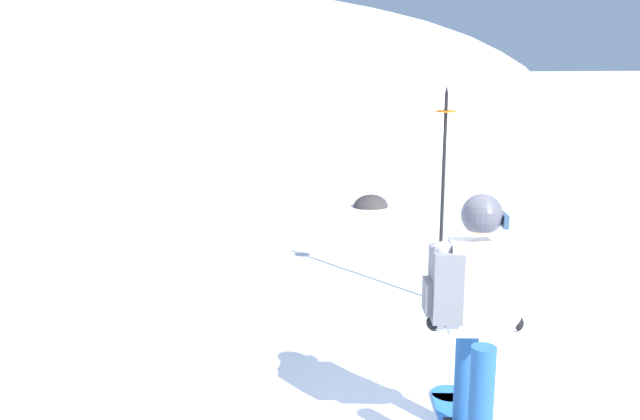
{
  "coord_description": "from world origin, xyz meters",
  "views": [
    {
      "loc": [
        -1.9,
        -3.92,
        2.49
      ],
      "look_at": [
        0.07,
        2.63,
        1.0
      ],
      "focal_mm": 38.42,
      "sensor_mm": 36.0,
      "label": 1
    }
  ],
  "objects": [
    {
      "name": "rock_small",
      "position": [
        2.32,
        7.02,
        0.0
      ],
      "size": [
        0.62,
        0.53,
        0.43
      ],
      "color": "#383333",
      "rests_on": "ground"
    },
    {
      "name": "ridge_peak_main",
      "position": [
        1.19,
        28.71,
        0.0
      ],
      "size": [
        34.42,
        30.98,
        11.16
      ],
      "color": "white",
      "rests_on": "ground"
    },
    {
      "name": "snowboarder_main",
      "position": [
        0.15,
        -0.36,
        0.92
      ],
      "size": [
        0.76,
        1.76,
        1.71
      ],
      "color": "blue",
      "rests_on": "ground"
    },
    {
      "name": "piste_marker_near",
      "position": [
        1.29,
        2.3,
        1.28
      ],
      "size": [
        0.2,
        0.2,
        2.26
      ],
      "color": "black",
      "rests_on": "ground"
    }
  ]
}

